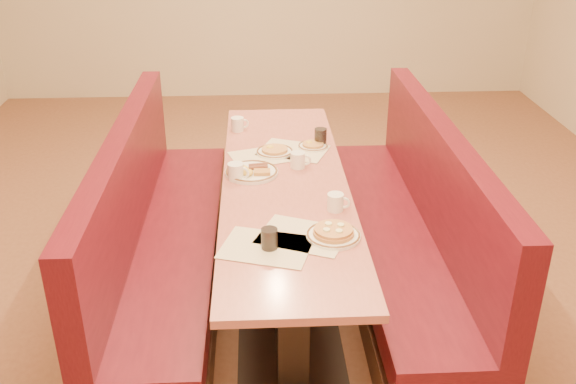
{
  "coord_description": "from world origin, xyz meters",
  "views": [
    {
      "loc": [
        -0.15,
        -3.26,
        2.28
      ],
      "look_at": [
        0.0,
        -0.34,
        0.85
      ],
      "focal_mm": 40.0,
      "sensor_mm": 36.0,
      "label": 1
    }
  ],
  "objects_px": {
    "pancake_plate": "(333,234)",
    "coffee_mug_d": "(238,124)",
    "eggs_plate": "(251,171)",
    "diner_table": "(285,239)",
    "booth_right": "(408,238)",
    "coffee_mug_a": "(336,202)",
    "soda_tumbler_mid": "(321,137)",
    "soda_tumbler_near": "(269,239)",
    "coffee_mug_b": "(236,171)",
    "coffee_mug_c": "(298,160)",
    "booth_left": "(160,244)"
  },
  "relations": [
    {
      "from": "coffee_mug_b",
      "to": "coffee_mug_d",
      "type": "relative_size",
      "value": 1.03
    },
    {
      "from": "soda_tumbler_mid",
      "to": "booth_left",
      "type": "bearing_deg",
      "value": -151.04
    },
    {
      "from": "coffee_mug_b",
      "to": "soda_tumbler_mid",
      "type": "xyz_separation_m",
      "value": [
        0.53,
        0.51,
        0.0
      ]
    },
    {
      "from": "pancake_plate",
      "to": "coffee_mug_c",
      "type": "height_order",
      "value": "coffee_mug_c"
    },
    {
      "from": "booth_right",
      "to": "coffee_mug_d",
      "type": "distance_m",
      "value": 1.37
    },
    {
      "from": "booth_right",
      "to": "coffee_mug_b",
      "type": "xyz_separation_m",
      "value": [
        -1.0,
        0.04,
        0.44
      ]
    },
    {
      "from": "coffee_mug_a",
      "to": "soda_tumbler_mid",
      "type": "distance_m",
      "value": 0.9
    },
    {
      "from": "booth_right",
      "to": "coffee_mug_a",
      "type": "bearing_deg",
      "value": -143.74
    },
    {
      "from": "coffee_mug_d",
      "to": "soda_tumbler_near",
      "type": "relative_size",
      "value": 1.16
    },
    {
      "from": "coffee_mug_d",
      "to": "soda_tumbler_mid",
      "type": "height_order",
      "value": "soda_tumbler_mid"
    },
    {
      "from": "booth_right",
      "to": "pancake_plate",
      "type": "bearing_deg",
      "value": -129.99
    },
    {
      "from": "booth_left",
      "to": "eggs_plate",
      "type": "relative_size",
      "value": 8.15
    },
    {
      "from": "eggs_plate",
      "to": "soda_tumbler_mid",
      "type": "bearing_deg",
      "value": 44.56
    },
    {
      "from": "eggs_plate",
      "to": "diner_table",
      "type": "bearing_deg",
      "value": -29.73
    },
    {
      "from": "pancake_plate",
      "to": "soda_tumbler_near",
      "type": "distance_m",
      "value": 0.32
    },
    {
      "from": "soda_tumbler_near",
      "to": "booth_left",
      "type": "bearing_deg",
      "value": 130.87
    },
    {
      "from": "diner_table",
      "to": "coffee_mug_c",
      "type": "relative_size",
      "value": 20.16
    },
    {
      "from": "eggs_plate",
      "to": "coffee_mug_a",
      "type": "relative_size",
      "value": 2.59
    },
    {
      "from": "diner_table",
      "to": "coffee_mug_a",
      "type": "xyz_separation_m",
      "value": [
        0.25,
        -0.36,
        0.42
      ]
    },
    {
      "from": "diner_table",
      "to": "coffee_mug_d",
      "type": "distance_m",
      "value": 0.97
    },
    {
      "from": "coffee_mug_a",
      "to": "coffee_mug_d",
      "type": "distance_m",
      "value": 1.29
    },
    {
      "from": "pancake_plate",
      "to": "coffee_mug_a",
      "type": "height_order",
      "value": "coffee_mug_a"
    },
    {
      "from": "coffee_mug_b",
      "to": "coffee_mug_c",
      "type": "relative_size",
      "value": 1.01
    },
    {
      "from": "eggs_plate",
      "to": "soda_tumbler_near",
      "type": "height_order",
      "value": "soda_tumbler_near"
    },
    {
      "from": "booth_right",
      "to": "eggs_plate",
      "type": "distance_m",
      "value": 1.01
    },
    {
      "from": "diner_table",
      "to": "booth_left",
      "type": "distance_m",
      "value": 0.73
    },
    {
      "from": "booth_left",
      "to": "soda_tumbler_mid",
      "type": "height_order",
      "value": "booth_left"
    },
    {
      "from": "diner_table",
      "to": "pancake_plate",
      "type": "height_order",
      "value": "pancake_plate"
    },
    {
      "from": "coffee_mug_a",
      "to": "coffee_mug_d",
      "type": "bearing_deg",
      "value": 128.46
    },
    {
      "from": "eggs_plate",
      "to": "soda_tumbler_mid",
      "type": "distance_m",
      "value": 0.62
    },
    {
      "from": "diner_table",
      "to": "soda_tumbler_mid",
      "type": "height_order",
      "value": "soda_tumbler_mid"
    },
    {
      "from": "pancake_plate",
      "to": "coffee_mug_d",
      "type": "height_order",
      "value": "coffee_mug_d"
    },
    {
      "from": "booth_left",
      "to": "booth_right",
      "type": "bearing_deg",
      "value": 0.0
    },
    {
      "from": "pancake_plate",
      "to": "soda_tumbler_near",
      "type": "bearing_deg",
      "value": -163.56
    },
    {
      "from": "eggs_plate",
      "to": "coffee_mug_a",
      "type": "height_order",
      "value": "coffee_mug_a"
    },
    {
      "from": "soda_tumbler_mid",
      "to": "booth_right",
      "type": "bearing_deg",
      "value": -48.77
    },
    {
      "from": "booth_left",
      "to": "pancake_plate",
      "type": "relative_size",
      "value": 9.58
    },
    {
      "from": "eggs_plate",
      "to": "coffee_mug_c",
      "type": "distance_m",
      "value": 0.29
    },
    {
      "from": "booth_right",
      "to": "soda_tumbler_mid",
      "type": "bearing_deg",
      "value": 131.23
    },
    {
      "from": "pancake_plate",
      "to": "eggs_plate",
      "type": "distance_m",
      "value": 0.84
    },
    {
      "from": "soda_tumbler_mid",
      "to": "coffee_mug_a",
      "type": "bearing_deg",
      "value": -90.55
    },
    {
      "from": "coffee_mug_a",
      "to": "soda_tumbler_near",
      "type": "height_order",
      "value": "soda_tumbler_near"
    },
    {
      "from": "coffee_mug_a",
      "to": "soda_tumbler_mid",
      "type": "height_order",
      "value": "soda_tumbler_mid"
    },
    {
      "from": "diner_table",
      "to": "coffee_mug_b",
      "type": "height_order",
      "value": "coffee_mug_b"
    },
    {
      "from": "booth_right",
      "to": "coffee_mug_a",
      "type": "xyz_separation_m",
      "value": [
        -0.49,
        -0.36,
        0.44
      ]
    },
    {
      "from": "pancake_plate",
      "to": "coffee_mug_d",
      "type": "bearing_deg",
      "value": 108.08
    },
    {
      "from": "eggs_plate",
      "to": "coffee_mug_a",
      "type": "bearing_deg",
      "value": -46.94
    },
    {
      "from": "booth_right",
      "to": "coffee_mug_d",
      "type": "height_order",
      "value": "booth_right"
    },
    {
      "from": "booth_left",
      "to": "pancake_plate",
      "type": "height_order",
      "value": "booth_left"
    },
    {
      "from": "soda_tumbler_mid",
      "to": "coffee_mug_b",
      "type": "bearing_deg",
      "value": -136.1
    }
  ]
}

